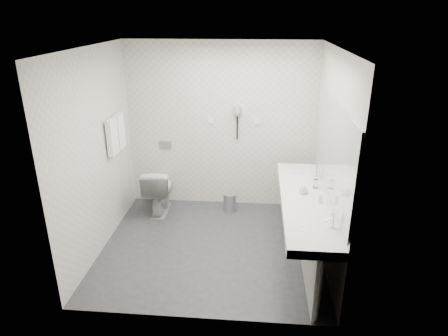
{
  "coord_description": "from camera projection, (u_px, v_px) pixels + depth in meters",
  "views": [
    {
      "loc": [
        0.55,
        -4.39,
        2.87
      ],
      "look_at": [
        0.15,
        0.15,
        1.05
      ],
      "focal_mm": 31.74,
      "sensor_mm": 36.0,
      "label": 1
    }
  ],
  "objects": [
    {
      "name": "floor",
      "position": [
        212.0,
        246.0,
        5.17
      ],
      "size": [
        2.8,
        2.8,
        0.0
      ],
      "primitive_type": "plane",
      "color": "#2C2D31",
      "rests_on": "ground"
    },
    {
      "name": "vanity_counter",
      "position": [
        305.0,
        202.0,
        4.6
      ],
      "size": [
        0.55,
        2.2,
        0.1
      ],
      "primitive_type": "cube",
      "color": "silver",
      "rests_on": "floor"
    },
    {
      "name": "bin_lid",
      "position": [
        230.0,
        194.0,
        5.99
      ],
      "size": [
        0.2,
        0.2,
        0.02
      ],
      "primitive_type": "cylinder",
      "color": "#B2B5BA",
      "rests_on": "pedal_bin"
    },
    {
      "name": "wall_right",
      "position": [
        330.0,
        160.0,
        4.6
      ],
      "size": [
        0.0,
        2.6,
        2.6
      ],
      "primitive_type": "plane",
      "rotation": [
        1.57,
        0.0,
        -1.57
      ],
      "color": "beige",
      "rests_on": "floor"
    },
    {
      "name": "towel_far",
      "position": [
        119.0,
        131.0,
        5.43
      ],
      "size": [
        0.07,
        0.24,
        0.48
      ],
      "primitive_type": "cube",
      "color": "white",
      "rests_on": "towel_rail"
    },
    {
      "name": "wall_left",
      "position": [
        96.0,
        153.0,
        4.82
      ],
      "size": [
        0.0,
        2.6,
        2.6
      ],
      "primitive_type": "plane",
      "rotation": [
        1.57,
        0.0,
        1.57
      ],
      "color": "beige",
      "rests_on": "floor"
    },
    {
      "name": "pedal_bin",
      "position": [
        230.0,
        203.0,
        6.04
      ],
      "size": [
        0.26,
        0.26,
        0.27
      ],
      "primitive_type": "cylinder",
      "rotation": [
        0.0,
        0.0,
        -0.41
      ],
      "color": "#B2B5BA",
      "rests_on": "floor"
    },
    {
      "name": "mirror",
      "position": [
        333.0,
        150.0,
        4.34
      ],
      "size": [
        0.02,
        2.2,
        1.05
      ],
      "primitive_type": "cube",
      "color": "#B2BCC6",
      "rests_on": "wall_right"
    },
    {
      "name": "flush_plate",
      "position": [
        166.0,
        145.0,
        6.08
      ],
      "size": [
        0.18,
        0.02,
        0.12
      ],
      "primitive_type": "cube",
      "color": "#B2B5BA",
      "rests_on": "wall_back"
    },
    {
      "name": "dryer_cradle",
      "position": [
        237.0,
        111.0,
        5.77
      ],
      "size": [
        0.1,
        0.04,
        0.14
      ],
      "primitive_type": "cube",
      "color": "gray",
      "rests_on": "wall_back"
    },
    {
      "name": "towel_rail",
      "position": [
        113.0,
        118.0,
        5.22
      ],
      "size": [
        0.02,
        0.62,
        0.02
      ],
      "primitive_type": "cylinder",
      "rotation": [
        1.57,
        0.0,
        0.0
      ],
      "color": "silver",
      "rests_on": "wall_left"
    },
    {
      "name": "ceiling",
      "position": [
        209.0,
        47.0,
        4.25
      ],
      "size": [
        2.8,
        2.8,
        0.0
      ],
      "primitive_type": "plane",
      "rotation": [
        3.14,
        0.0,
        0.0
      ],
      "color": "silver",
      "rests_on": "wall_back"
    },
    {
      "name": "soap_bottle_c",
      "position": [
        321.0,
        198.0,
        4.45
      ],
      "size": [
        0.05,
        0.05,
        0.12
      ],
      "primitive_type": "imported",
      "rotation": [
        0.0,
        0.0,
        -0.19
      ],
      "color": "white",
      "rests_on": "vanity_counter"
    },
    {
      "name": "dryer_barrel",
      "position": [
        237.0,
        110.0,
        5.7
      ],
      "size": [
        0.08,
        0.14,
        0.08
      ],
      "primitive_type": "cylinder",
      "rotation": [
        1.57,
        0.0,
        0.0
      ],
      "color": "gray",
      "rests_on": "dryer_cradle"
    },
    {
      "name": "basin_near",
      "position": [
        312.0,
        228.0,
        3.99
      ],
      "size": [
        0.4,
        0.31,
        0.05
      ],
      "primitive_type": "ellipsoid",
      "color": "silver",
      "rests_on": "vanity_counter"
    },
    {
      "name": "toilet",
      "position": [
        159.0,
        190.0,
        5.96
      ],
      "size": [
        0.42,
        0.72,
        0.71
      ],
      "primitive_type": "imported",
      "rotation": [
        0.0,
        0.0,
        3.18
      ],
      "color": "silver",
      "rests_on": "floor"
    },
    {
      "name": "switch_plate_a",
      "position": [
        211.0,
        120.0,
        5.88
      ],
      "size": [
        0.09,
        0.02,
        0.09
      ],
      "primitive_type": "cube",
      "color": "silver",
      "rests_on": "wall_back"
    },
    {
      "name": "dryer_cord",
      "position": [
        237.0,
        128.0,
        5.85
      ],
      "size": [
        0.02,
        0.02,
        0.35
      ],
      "primitive_type": "cylinder",
      "color": "black",
      "rests_on": "dryer_cradle"
    },
    {
      "name": "vanity_panel",
      "position": [
        304.0,
        233.0,
        4.76
      ],
      "size": [
        0.03,
        2.15,
        0.75
      ],
      "primitive_type": "cube",
      "color": "gray",
      "rests_on": "floor"
    },
    {
      "name": "towel_near",
      "position": [
        112.0,
        137.0,
        5.17
      ],
      "size": [
        0.07,
        0.24,
        0.48
      ],
      "primitive_type": "cube",
      "color": "white",
      "rests_on": "towel_rail"
    },
    {
      "name": "soap_bottle_b",
      "position": [
        305.0,
        189.0,
        4.68
      ],
      "size": [
        0.09,
        0.09,
        0.1
      ],
      "primitive_type": "imported",
      "rotation": [
        0.0,
        0.0,
        -0.09
      ],
      "color": "white",
      "rests_on": "vanity_counter"
    },
    {
      "name": "wall_back",
      "position": [
        221.0,
        127.0,
        5.91
      ],
      "size": [
        2.8,
        0.0,
        2.8
      ],
      "primitive_type": "plane",
      "rotation": [
        1.57,
        0.0,
        0.0
      ],
      "color": "beige",
      "rests_on": "floor"
    },
    {
      "name": "switch_plate_b",
      "position": [
        258.0,
        121.0,
        5.82
      ],
      "size": [
        0.09,
        0.02,
        0.09
      ],
      "primitive_type": "cube",
      "color": "silver",
      "rests_on": "wall_back"
    },
    {
      "name": "vanity_post_far",
      "position": [
        299.0,
        196.0,
        5.72
      ],
      "size": [
        0.06,
        0.06,
        0.75
      ],
      "primitive_type": "cylinder",
      "color": "silver",
      "rests_on": "floor"
    },
    {
      "name": "basin_far",
      "position": [
        300.0,
        177.0,
        5.19
      ],
      "size": [
        0.4,
        0.31,
        0.05
      ],
      "primitive_type": "ellipsoid",
      "color": "silver",
      "rests_on": "vanity_counter"
    },
    {
      "name": "glass_left",
      "position": [
        316.0,
        184.0,
        4.82
      ],
      "size": [
        0.08,
        0.08,
        0.11
      ],
      "primitive_type": "cylinder",
      "rotation": [
        0.0,
        0.0,
        0.43
      ],
      "color": "silver",
      "rests_on": "vanity_counter"
    },
    {
      "name": "vanity_post_near",
      "position": [
        318.0,
        290.0,
        3.79
      ],
      "size": [
        0.06,
        0.06,
        0.75
      ],
      "primitive_type": "cylinder",
      "color": "silver",
      "rests_on": "floor"
    },
    {
      "name": "faucet_far",
      "position": [
        316.0,
        171.0,
        5.14
      ],
      "size": [
        0.04,
        0.04,
        0.15
      ],
      "primitive_type": "cylinder",
      "color": "silver",
      "rests_on": "vanity_counter"
    },
    {
      "name": "faucet_near",
      "position": [
        332.0,
        221.0,
        3.94
      ],
      "size": [
        0.04,
        0.04,
        0.15
      ],
      "primitive_type": "cylinder",
      "color": "silver",
      "rests_on": "vanity_counter"
    },
    {
      "name": "soap_bottle_a",
      "position": [
        302.0,
        189.0,
        4.66
      ],
      "size": [
        0.08,
        0.08,
        0.12
      ],
      "primitive_type": "imported",
      "rotation": [
        0.0,
        0.0,
        0.59
      ],
      "color": "white",
      "rests_on": "vanity_counter"
    },
    {
      "name": "wall_front",
      "position": [
        193.0,
        207.0,
        3.51
      ],
      "size": [
        2.8,
        0.0,
        2.8
      ],
      "primitive_type": "plane",
      "rotation": [
        -1.57,
        0.0,
        0.0
      ],
      "color": "beige",
      "rests_on": "floor"
    }
  ]
}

